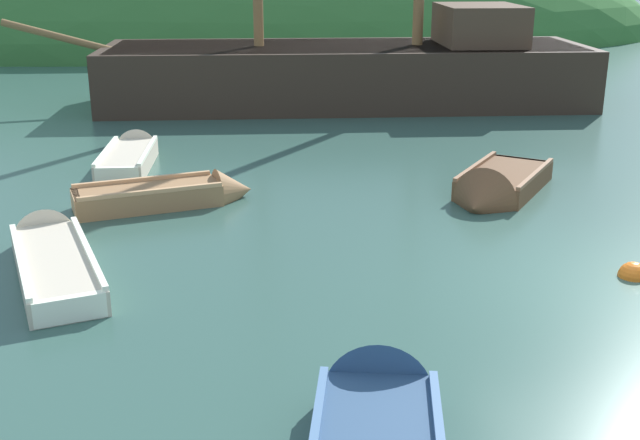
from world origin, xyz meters
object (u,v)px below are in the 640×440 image
object	(u,v)px
rowboat_center	(496,190)
rowboat_outer_right	(131,158)
rowboat_portside	(52,258)
rowboat_near_dock	(172,197)
sailing_ship	(351,83)
buoy_orange	(633,277)

from	to	relation	value
rowboat_center	rowboat_outer_right	world-z (taller)	rowboat_center
rowboat_portside	rowboat_near_dock	size ratio (longest dim) A/B	1.17
sailing_ship	rowboat_portside	distance (m)	13.40
rowboat_near_dock	rowboat_outer_right	bearing A→B (deg)	93.65
rowboat_center	rowboat_outer_right	distance (m)	7.53
buoy_orange	sailing_ship	bearing A→B (deg)	98.34
buoy_orange	rowboat_outer_right	bearing A→B (deg)	137.12
sailing_ship	rowboat_near_dock	size ratio (longest dim) A/B	5.08
rowboat_outer_right	buoy_orange	xyz separation A→B (m)	(7.52, -6.98, -0.12)
rowboat_portside	buoy_orange	distance (m)	8.09
rowboat_near_dock	buoy_orange	world-z (taller)	rowboat_near_dock
rowboat_outer_right	buoy_orange	bearing A→B (deg)	-130.29
sailing_ship	rowboat_portside	bearing A→B (deg)	65.78
rowboat_center	rowboat_portside	size ratio (longest dim) A/B	0.81
rowboat_center	rowboat_portside	bearing A→B (deg)	-35.32
rowboat_outer_right	rowboat_center	bearing A→B (deg)	-112.13
rowboat_portside	sailing_ship	bearing A→B (deg)	-44.30
rowboat_outer_right	rowboat_portside	world-z (taller)	rowboat_portside
rowboat_portside	buoy_orange	world-z (taller)	rowboat_portside
rowboat_outer_right	rowboat_portside	size ratio (longest dim) A/B	0.83
rowboat_outer_right	rowboat_near_dock	world-z (taller)	rowboat_outer_right
rowboat_center	rowboat_near_dock	distance (m)	5.81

